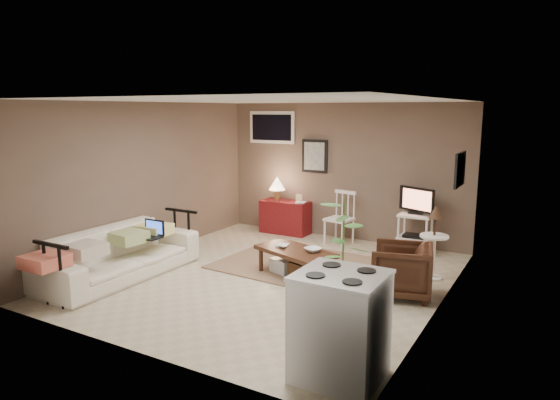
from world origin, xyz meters
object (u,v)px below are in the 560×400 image
Objects in this scene: spindle_chair at (340,219)px; armchair at (402,268)px; sofa at (119,246)px; tv_stand at (415,219)px; potted_plant at (343,259)px; coffee_table at (295,261)px; side_table at (434,234)px; stove at (340,326)px; red_console at (285,214)px.

spindle_chair is 2.49m from armchair.
armchair is at bearing -70.73° from sofa.
armchair is (0.35, -1.94, -0.21)m from tv_stand.
spindle_chair is 3.43m from potted_plant.
coffee_table is 1.76m from potted_plant.
side_table is (3.75, 2.07, 0.18)m from sofa.
spindle_chair is at bearing -152.88° from armchair.
side_table reaches higher than coffee_table.
spindle_chair is 4.41m from stove.
side_table is at bearing -22.34° from red_console.
potted_plant is at bearing -90.04° from sofa.
side_table is at bearing -61.10° from sofa.
stove is (0.37, -0.92, -0.29)m from potted_plant.
tv_stand is at bearing -45.24° from sofa.
coffee_table is 2.64m from stove.
side_table is at bearing 77.34° from potted_plant.
red_console reaches higher than coffee_table.
coffee_table is 1.31× the size of stove.
sofa is 3.77m from stove.
side_table reaches higher than armchair.
side_table is at bearing 153.07° from armchair.
tv_stand is (1.11, 1.99, 0.33)m from coffee_table.
red_console reaches higher than stove.
side_table is at bearing 88.15° from stove.
potted_plant is at bearing -52.43° from red_console.
red_console is 1.47× the size of armchair.
stove is at bearing -83.75° from tv_stand.
spindle_chair is 0.63× the size of potted_plant.
spindle_chair is 1.29m from tv_stand.
red_console is 2.48m from tv_stand.
coffee_table is at bearing -101.44° from armchair.
sofa is at bearing 179.96° from potted_plant.
side_table is 0.71× the size of potted_plant.
tv_stand is at bearing 60.80° from coffee_table.
tv_stand is 1.24m from side_table.
potted_plant reaches higher than stove.
potted_plant reaches higher than coffee_table.
stove is (0.45, -4.10, -0.10)m from tv_stand.
side_table is 2.13m from potted_plant.
coffee_table is 1.92m from side_table.
spindle_chair reaches higher than armchair.
stove is at bearing -104.20° from sofa.
potted_plant is at bearing -102.66° from side_table.
stove is (3.65, -0.92, 0.02)m from sofa.
sofa is at bearing 165.80° from stove.
red_console is at bearing 171.35° from spindle_chair.
tv_stand is at bearing 2.24° from spindle_chair.
spindle_chair is at bearing 113.47° from potted_plant.
red_console reaches higher than spindle_chair.
side_table is at bearing -30.09° from spindle_chair.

